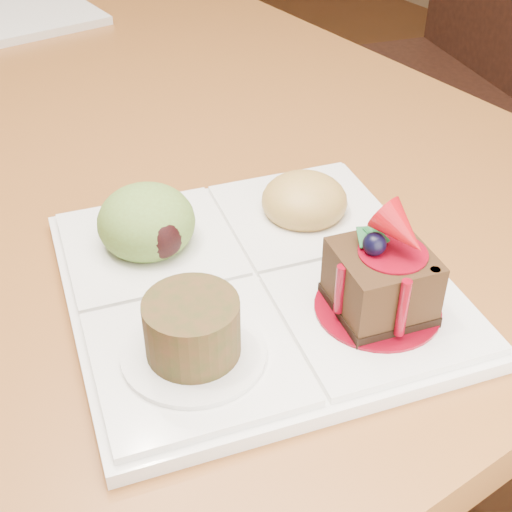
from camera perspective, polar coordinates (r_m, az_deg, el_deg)
ground at (r=1.53m, az=-17.51°, el=-11.93°), size 6.00×6.00×0.00m
chair_right at (r=1.62m, az=14.82°, el=16.18°), size 0.55×0.55×1.00m
sampler_plate at (r=0.56m, az=-0.34°, el=-0.81°), size 0.35×0.35×0.11m
second_plate at (r=1.21m, az=-19.74°, el=17.77°), size 0.25×0.25×0.01m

